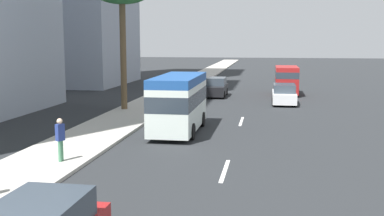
{
  "coord_description": "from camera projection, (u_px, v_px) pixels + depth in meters",
  "views": [
    {
      "loc": [
        -2.57,
        -1.57,
        5.03
      ],
      "look_at": [
        19.14,
        1.96,
        1.81
      ],
      "focal_mm": 43.84,
      "sensor_mm": 36.0,
      "label": 1
    }
  ],
  "objects": [
    {
      "name": "sidewalk_right",
      "position": [
        147.0,
        106.0,
        35.42
      ],
      "size": [
        162.0,
        3.58,
        0.15
      ],
      "primitive_type": "cube",
      "color": "#B2ADA3",
      "rests_on": "ground_plane"
    },
    {
      "name": "ground_plane",
      "position": [
        246.0,
        109.0,
        34.25
      ],
      "size": [
        198.0,
        198.0,
        0.0
      ],
      "primitive_type": "plane",
      "color": "#26282B"
    },
    {
      "name": "van_lead",
      "position": [
        287.0,
        79.0,
        42.87
      ],
      "size": [
        4.72,
        2.13,
        2.59
      ],
      "color": "#A51E1E",
      "rests_on": "ground_plane"
    },
    {
      "name": "car_fifth",
      "position": [
        216.0,
        88.0,
        41.71
      ],
      "size": [
        4.26,
        1.8,
        1.68
      ],
      "rotation": [
        0.0,
        0.0,
        3.14
      ],
      "color": "black",
      "rests_on": "ground_plane"
    },
    {
      "name": "pedestrian_near_lamp",
      "position": [
        60.0,
        138.0,
        18.83
      ],
      "size": [
        0.39,
        0.35,
        1.76
      ],
      "rotation": [
        0.0,
        0.0,
        5.76
      ],
      "color": "#4C8C66",
      "rests_on": "sidewalk_right"
    },
    {
      "name": "lane_stripe_far",
      "position": [
        241.0,
        121.0,
        29.03
      ],
      "size": [
        3.2,
        0.16,
        0.01
      ],
      "primitive_type": "cube",
      "color": "silver",
      "rests_on": "ground_plane"
    },
    {
      "name": "lane_stripe_mid",
      "position": [
        225.0,
        171.0,
        18.12
      ],
      "size": [
        3.2,
        0.16,
        0.01
      ],
      "primitive_type": "cube",
      "color": "silver",
      "rests_on": "ground_plane"
    },
    {
      "name": "car_third",
      "position": [
        284.0,
        95.0,
        36.8
      ],
      "size": [
        4.42,
        1.87,
        1.59
      ],
      "color": "white",
      "rests_on": "ground_plane"
    },
    {
      "name": "minibus_second",
      "position": [
        179.0,
        101.0,
        25.51
      ],
      "size": [
        6.5,
        2.31,
        3.1
      ],
      "rotation": [
        0.0,
        0.0,
        3.14
      ],
      "color": "silver",
      "rests_on": "ground_plane"
    }
  ]
}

